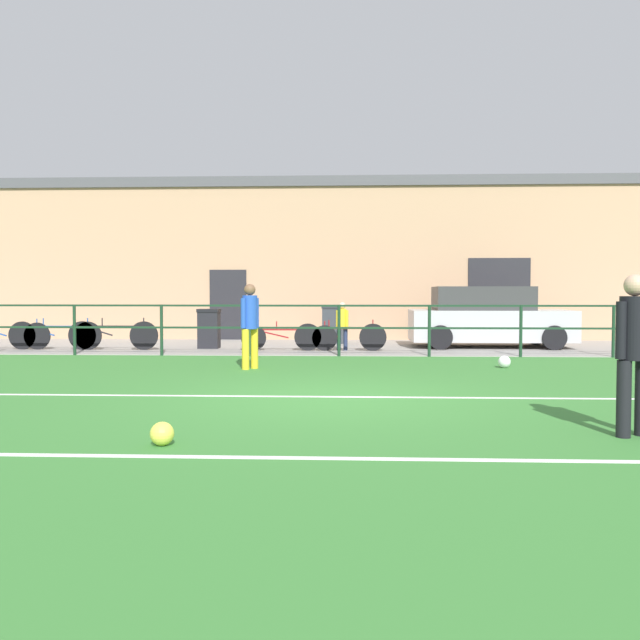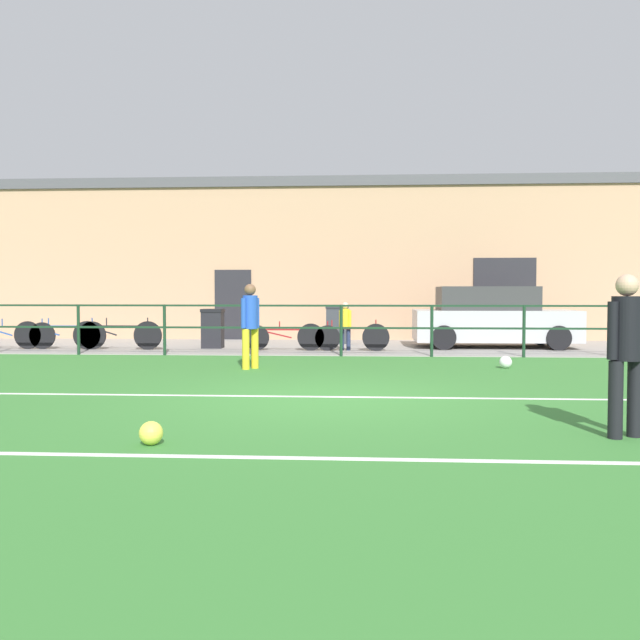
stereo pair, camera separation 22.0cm
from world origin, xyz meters
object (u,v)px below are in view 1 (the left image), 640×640
at_px(soccer_ball_spare, 162,434).
at_px(bicycle_parked_0, 289,337).
at_px(spectator_child, 342,323).
at_px(parked_car_red, 488,318).
at_px(bicycle_parked_1, 113,335).
at_px(soccer_ball_match, 504,362).
at_px(bicycle_parked_3, 340,337).
at_px(bicycle_parked_4, 55,335).
at_px(player_goalkeeper, 634,345).
at_px(player_striker, 250,321).
at_px(trash_bin_0, 209,328).
at_px(trash_bin_1, 333,324).
at_px(bicycle_parked_2, 7,335).

xyz_separation_m(soccer_ball_spare, bicycle_parked_0, (0.23, 10.12, 0.23)).
bearing_deg(spectator_child, bicycle_parked_0, 26.93).
distance_m(parked_car_red, bicycle_parked_1, 9.43).
xyz_separation_m(soccer_ball_match, parked_car_red, (0.63, 4.73, 0.64)).
bearing_deg(bicycle_parked_3, bicycle_parked_4, -180.00).
xyz_separation_m(player_goalkeeper, player_striker, (-4.64, 5.69, -0.01)).
bearing_deg(player_goalkeeper, trash_bin_0, 98.15).
bearing_deg(bicycle_parked_0, spectator_child, 5.91).
xyz_separation_m(bicycle_parked_1, trash_bin_1, (5.32, 2.38, 0.17)).
xyz_separation_m(soccer_ball_spare, bicycle_parked_3, (1.47, 10.12, 0.25)).
bearing_deg(trash_bin_1, spectator_child, -82.80).
relative_size(parked_car_red, trash_bin_1, 3.87).
relative_size(player_striker, bicycle_parked_1, 0.71).
distance_m(spectator_child, bicycle_parked_2, 8.26).
bearing_deg(bicycle_parked_3, bicycle_parked_0, 180.00).
height_order(bicycle_parked_0, bicycle_parked_3, bicycle_parked_3).
xyz_separation_m(soccer_ball_spare, bicycle_parked_4, (-5.53, 10.12, 0.27)).
bearing_deg(bicycle_parked_4, soccer_ball_match, -18.57).
height_order(bicycle_parked_1, bicycle_parked_2, bicycle_parked_1).
relative_size(soccer_ball_match, bicycle_parked_3, 0.10).
height_order(bicycle_parked_1, bicycle_parked_3, bicycle_parked_1).
distance_m(player_goalkeeper, parked_car_red, 10.86).
xyz_separation_m(player_goalkeeper, trash_bin_1, (-3.27, 11.88, -0.36)).
relative_size(bicycle_parked_2, trash_bin_1, 2.08).
bearing_deg(player_goalkeeper, spectator_child, 83.24).
distance_m(soccer_ball_spare, bicycle_parked_2, 12.16).
height_order(player_striker, bicycle_parked_3, player_striker).
distance_m(player_striker, bicycle_parked_0, 3.87).
bearing_deg(player_striker, trash_bin_0, -122.61).
bearing_deg(spectator_child, bicycle_parked_1, 22.38).
bearing_deg(bicycle_parked_2, soccer_ball_spare, -56.36).
height_order(soccer_ball_spare, trash_bin_0, trash_bin_0).
bearing_deg(trash_bin_0, parked_car_red, 5.94).
bearing_deg(bicycle_parked_1, parked_car_red, 8.08).
height_order(bicycle_parked_0, bicycle_parked_4, bicycle_parked_4).
relative_size(bicycle_parked_2, trash_bin_0, 2.20).
xyz_separation_m(spectator_child, bicycle_parked_3, (-0.05, -0.13, -0.32)).
height_order(bicycle_parked_1, bicycle_parked_4, bicycle_parked_1).
xyz_separation_m(bicycle_parked_0, bicycle_parked_2, (-6.97, 0.00, 0.02)).
distance_m(player_goalkeeper, soccer_ball_spare, 4.62).
bearing_deg(bicycle_parked_1, soccer_ball_spare, -68.04).
bearing_deg(player_goalkeeper, trash_bin_1, 81.41).
relative_size(bicycle_parked_1, bicycle_parked_3, 1.00).
bearing_deg(player_striker, parked_car_red, 169.96).
height_order(soccer_ball_match, bicycle_parked_1, bicycle_parked_1).
distance_m(player_goalkeeper, spectator_child, 10.09).
bearing_deg(bicycle_parked_3, trash_bin_0, 169.93).
distance_m(soccer_ball_match, bicycle_parked_3, 4.65).
relative_size(parked_car_red, bicycle_parked_4, 1.74).
height_order(bicycle_parked_2, trash_bin_1, trash_bin_1).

